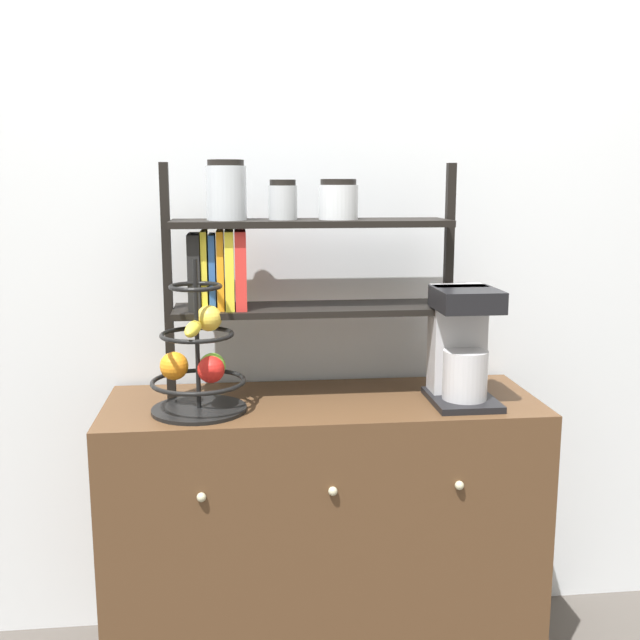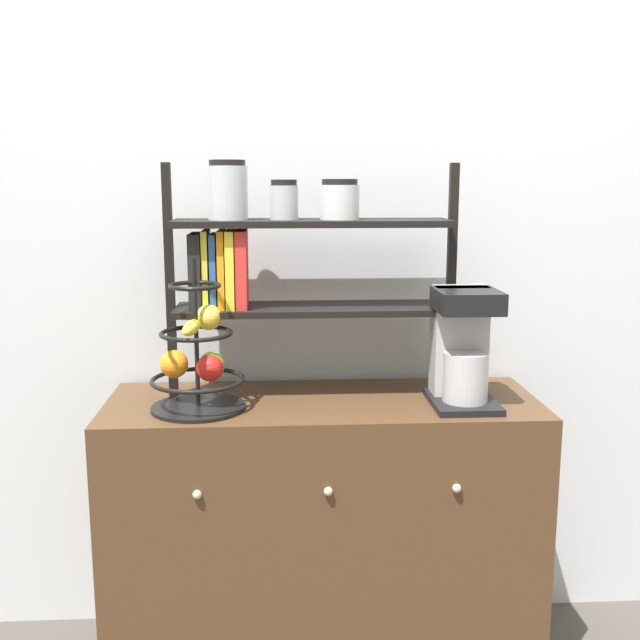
# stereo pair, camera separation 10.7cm
# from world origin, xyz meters

# --- Properties ---
(wall_back) EXTENTS (7.00, 0.05, 2.60)m
(wall_back) POSITION_xyz_m (0.00, 0.48, 1.30)
(wall_back) COLOR silver
(wall_back) RESTS_ON ground_plane
(sideboard) EXTENTS (1.21, 0.45, 0.80)m
(sideboard) POSITION_xyz_m (0.00, 0.22, 0.40)
(sideboard) COLOR #4C331E
(sideboard) RESTS_ON ground_plane
(coffee_maker) EXTENTS (0.17, 0.23, 0.32)m
(coffee_maker) POSITION_xyz_m (0.38, 0.17, 0.96)
(coffee_maker) COLOR black
(coffee_maker) RESTS_ON sideboard
(fruit_stand) EXTENTS (0.25, 0.25, 0.41)m
(fruit_stand) POSITION_xyz_m (-0.34, 0.16, 0.93)
(fruit_stand) COLOR black
(fruit_stand) RESTS_ON sideboard
(shelf_hutch) EXTENTS (0.82, 0.20, 0.66)m
(shelf_hutch) POSITION_xyz_m (-0.13, 0.28, 1.22)
(shelf_hutch) COLOR black
(shelf_hutch) RESTS_ON sideboard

